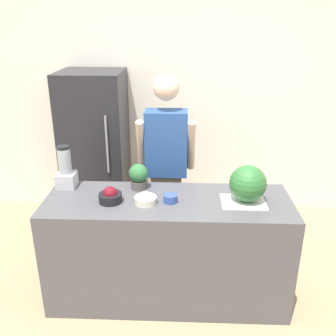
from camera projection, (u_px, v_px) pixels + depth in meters
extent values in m
plane|color=tan|center=(166.00, 322.00, 2.89)|extent=(14.00, 14.00, 0.00)
cube|color=white|center=(174.00, 101.00, 4.23)|extent=(8.00, 0.06, 2.60)
cube|color=#4C4C51|center=(168.00, 249.00, 3.02)|extent=(1.89, 0.65, 0.89)
cube|color=#232328|center=(96.00, 149.00, 4.09)|extent=(0.66, 0.65, 1.68)
cylinder|color=gray|center=(107.00, 145.00, 3.71)|extent=(0.02, 0.02, 0.59)
cube|color=gray|center=(166.00, 213.00, 3.63)|extent=(0.28, 0.18, 0.84)
cube|color=#284C8C|center=(166.00, 143.00, 3.36)|extent=(0.38, 0.22, 0.59)
sphere|color=beige|center=(166.00, 87.00, 3.17)|extent=(0.23, 0.23, 0.23)
cylinder|color=beige|center=(141.00, 145.00, 3.33)|extent=(0.07, 0.24, 0.50)
cylinder|color=beige|center=(191.00, 146.00, 3.32)|extent=(0.07, 0.24, 0.50)
cube|color=white|center=(243.00, 202.00, 2.81)|extent=(0.33, 0.24, 0.01)
sphere|color=#2D6B33|center=(248.00, 184.00, 2.77)|extent=(0.28, 0.28, 0.28)
cylinder|color=black|center=(110.00, 198.00, 2.81)|extent=(0.18, 0.18, 0.07)
sphere|color=maroon|center=(110.00, 194.00, 2.80)|extent=(0.11, 0.11, 0.11)
cylinder|color=beige|center=(146.00, 200.00, 2.79)|extent=(0.16, 0.16, 0.05)
sphere|color=white|center=(145.00, 197.00, 2.78)|extent=(0.09, 0.09, 0.09)
cylinder|color=#334C9E|center=(170.00, 198.00, 2.81)|extent=(0.10, 0.10, 0.06)
cube|color=#B7B7BC|center=(67.00, 180.00, 3.05)|extent=(0.15, 0.15, 0.12)
cylinder|color=#99A3AD|center=(65.00, 161.00, 2.99)|extent=(0.10, 0.10, 0.21)
cylinder|color=black|center=(63.00, 147.00, 2.95)|extent=(0.10, 0.10, 0.02)
cylinder|color=#514C47|center=(139.00, 184.00, 3.03)|extent=(0.13, 0.13, 0.07)
sphere|color=#2D6B38|center=(138.00, 173.00, 3.00)|extent=(0.15, 0.15, 0.15)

